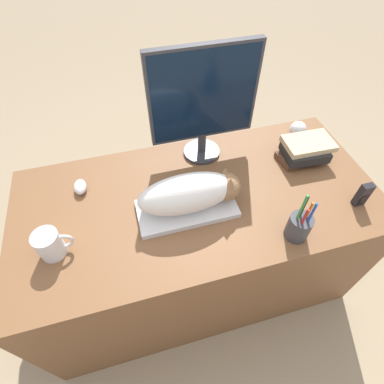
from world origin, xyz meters
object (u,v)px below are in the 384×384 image
object	(u,v)px
phone	(363,195)
book_stack	(305,150)
coffee_mug	(50,244)
baseball	(298,129)
keyboard	(187,209)
computer_mouse	(80,187)
pen_cup	(299,226)
monitor	(203,100)
cat	(193,193)

from	to	relation	value
phone	book_stack	size ratio (longest dim) A/B	0.46
coffee_mug	baseball	xyz separation A→B (m)	(1.14, 0.36, -0.02)
keyboard	phone	distance (m)	0.69
computer_mouse	coffee_mug	xyz separation A→B (m)	(-0.10, -0.27, 0.03)
keyboard	coffee_mug	bearing A→B (deg)	-173.95
pen_cup	baseball	xyz separation A→B (m)	(0.28, 0.52, -0.02)
monitor	computer_mouse	bearing A→B (deg)	-171.39
book_stack	pen_cup	bearing A→B (deg)	-122.13
monitor	baseball	bearing A→B (deg)	-0.20
computer_mouse	coffee_mug	bearing A→B (deg)	-109.97
keyboard	pen_cup	size ratio (longest dim) A/B	1.69
pen_cup	phone	distance (m)	0.32
keyboard	baseball	distance (m)	0.71
monitor	computer_mouse	distance (m)	0.62
keyboard	book_stack	size ratio (longest dim) A/B	1.64
baseball	book_stack	world-z (taller)	book_stack
cat	monitor	xyz separation A→B (m)	(0.13, 0.30, 0.18)
phone	book_stack	world-z (taller)	phone
cat	pen_cup	distance (m)	0.40
coffee_mug	phone	xyz separation A→B (m)	(1.17, -0.10, -0.00)
baseball	phone	xyz separation A→B (m)	(0.03, -0.45, 0.01)
computer_mouse	keyboard	bearing A→B (deg)	-29.00
monitor	pen_cup	size ratio (longest dim) A/B	2.19
monitor	coffee_mug	xyz separation A→B (m)	(-0.65, -0.36, -0.23)
pen_cup	baseball	size ratio (longest dim) A/B	2.94
computer_mouse	baseball	bearing A→B (deg)	4.50
monitor	pen_cup	distance (m)	0.60
book_stack	cat	bearing A→B (deg)	-165.45
baseball	keyboard	bearing A→B (deg)	-154.64
keyboard	pen_cup	bearing A→B (deg)	-31.09
baseball	book_stack	size ratio (longest dim) A/B	0.33
computer_mouse	pen_cup	world-z (taller)	pen_cup
monitor	computer_mouse	xyz separation A→B (m)	(-0.55, -0.08, -0.26)
monitor	phone	xyz separation A→B (m)	(0.52, -0.45, -0.23)
baseball	monitor	bearing A→B (deg)	179.80
cat	phone	xyz separation A→B (m)	(0.65, -0.15, -0.05)
cat	coffee_mug	world-z (taller)	cat
phone	coffee_mug	bearing A→B (deg)	175.33
computer_mouse	pen_cup	size ratio (longest dim) A/B	0.35
pen_cup	monitor	bearing A→B (deg)	111.57
monitor	computer_mouse	size ratio (longest dim) A/B	6.26
monitor	book_stack	world-z (taller)	monitor
coffee_mug	phone	size ratio (longest dim) A/B	1.16
cat	phone	bearing A→B (deg)	-12.88
keyboard	computer_mouse	distance (m)	0.46
cat	monitor	size ratio (longest dim) A/B	0.79
coffee_mug	phone	world-z (taller)	same
computer_mouse	pen_cup	bearing A→B (deg)	-30.00
coffee_mug	book_stack	distance (m)	1.10
baseball	coffee_mug	bearing A→B (deg)	-162.64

